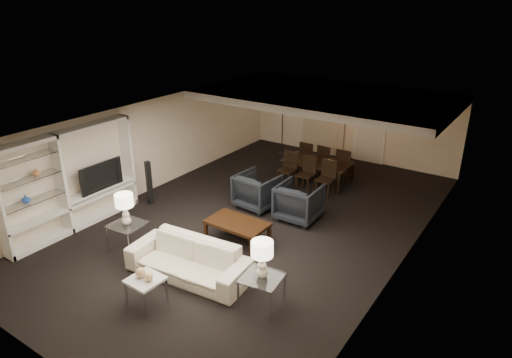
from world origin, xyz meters
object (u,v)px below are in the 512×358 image
Objects in this scene: floor_speaker at (149,183)px; chair_nl at (287,170)px; coffee_table at (237,231)px; side_table_right at (262,292)px; pendant_light at (334,115)px; table_lamp_left at (125,209)px; dining_table at (316,172)px; marble_table at (147,292)px; vase_amber at (36,172)px; chair_nr at (326,179)px; chair_fm at (327,161)px; chair_fr at (345,165)px; floor_lamp at (282,129)px; sofa at (188,260)px; armchair_right at (299,202)px; television at (98,175)px; table_lamp_right at (262,260)px; chair_nm at (306,174)px; chair_fl at (309,157)px; vase_blue at (26,199)px; side_table_left at (129,237)px; armchair_left at (258,191)px.

floor_speaker is 1.18× the size of chair_nl.
coffee_table is 2.00× the size of side_table_right.
pendant_light reaches higher than table_lamp_left.
chair_nl is at bearing -134.99° from dining_table.
coffee_table is at bearing 90.00° from marble_table.
chair_nr is (4.04, 5.62, -1.15)m from vase_amber.
chair_fm reaches higher than coffee_table.
chair_fr reaches higher than side_table_right.
chair_nl is 0.56× the size of floor_lamp.
pendant_light is 0.21× the size of sofa.
side_table_right is 0.68× the size of chair_nr.
armchair_right is 0.86× the size of television.
table_lamp_right is 0.70× the size of chair_fm.
pendant_light is at bearing 107.62° from chair_nr.
floor_lamp is (-1.54, 2.30, 0.39)m from chair_nl.
floor_speaker is 1.18× the size of chair_nr.
chair_nm and chair_fl have the same top height.
table_lamp_right reaches higher than chair_nm.
side_table_left is at bearing 30.45° from vase_blue.
marble_table is 2.96× the size of vase_blue.
chair_fl is 0.60m from chair_fm.
side_table_right is (1.70, -1.60, 0.07)m from coffee_table.
armchair_right is 1.01× the size of chair_nm.
vase_blue is 7.81m from chair_fl.
table_lamp_left is (-1.81, -6.13, -0.95)m from pendant_light.
television is at bearing 157.30° from table_lamp_left.
chair_fm is (0.00, 1.30, 0.00)m from chair_nm.
chair_nm is at bearing 71.52° from table_lamp_left.
table_lamp_left is 0.70× the size of chair_nr.
vase_amber is 8.09m from chair_fr.
chair_nm is at bearing -39.39° from television.
table_lamp_right is at bearing -98.16° from television.
floor_lamp is (-1.54, 1.00, 0.39)m from chair_fl.
chair_nm is (3.44, 5.62, -1.15)m from vase_amber.
chair_fm is at bearing 113.33° from chair_nr.
floor_speaker is at bearing 135.24° from marble_table.
chair_nm is (-0.00, -0.65, 0.16)m from dining_table.
side_table_right is at bearing 0.00° from table_lamp_left.
marble_table is 4.01m from television.
table_lamp_right reaches higher than chair_nr.
television is 1.00× the size of floor_speaker.
coffee_table is at bearing -68.48° from floor_lamp.
table_lamp_right is 5.12m from floor_speaker.
floor_lamp is at bearing 155.27° from pendant_light.
chair_nl and chair_fr have the same top height.
chair_fm is (-1.77, 6.19, 0.18)m from side_table_right.
coffee_table is 1.15× the size of floor_speaker.
chair_fm is (-0.00, 0.65, 0.16)m from dining_table.
floor_lamp reaches higher than armchair_left.
marble_table is at bearing -21.97° from floor_speaker.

